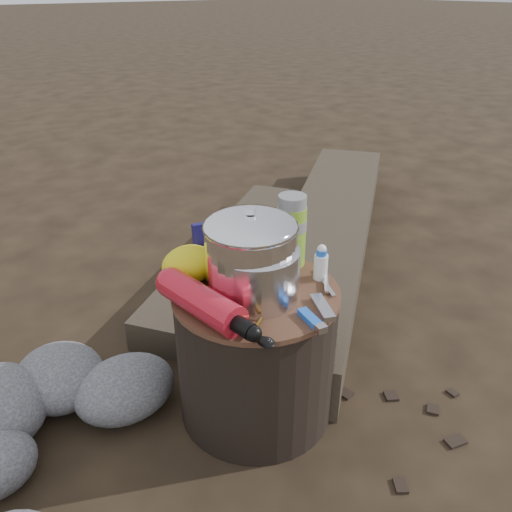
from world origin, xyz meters
TOP-DOWN VIEW (x-y plane):
  - ground at (0.00, 0.00)m, footprint 60.00×60.00m
  - stump at (0.00, 0.00)m, footprint 0.41×0.41m
  - rock_ring at (-0.49, -0.01)m, footprint 0.46×1.00m
  - log_main at (0.82, 0.57)m, footprint 1.78×1.51m
  - log_small at (0.42, 0.72)m, footprint 1.22×0.95m
  - foil_windscreen at (-0.01, -0.02)m, footprint 0.21×0.21m
  - camping_pot at (-0.02, -0.00)m, footprint 0.22×0.22m
  - fuel_bottle at (-0.16, -0.01)m, footprint 0.11×0.31m
  - thermos at (0.16, 0.06)m, footprint 0.08×0.08m
  - travel_mug at (0.10, 0.15)m, footprint 0.09×0.09m
  - stuff_sack at (-0.11, 0.14)m, footprint 0.14×0.11m
  - food_pouch at (-0.01, 0.18)m, footprint 0.10×0.05m
  - lighter at (0.02, -0.18)m, footprint 0.04×0.09m
  - multitool at (0.07, -0.16)m, footprint 0.07×0.11m
  - pot_grabber at (0.16, -0.08)m, footprint 0.10×0.13m
  - spork at (-0.13, -0.12)m, footprint 0.06×0.14m
  - squeeze_bottle at (0.17, -0.05)m, footprint 0.04×0.04m

SIDE VIEW (x-z plane):
  - ground at x=0.00m, z-range 0.00..0.00m
  - log_small at x=0.42m, z-range 0.00..0.11m
  - log_main at x=0.82m, z-range 0.00..0.17m
  - rock_ring at x=-0.49m, z-range 0.00..0.20m
  - stump at x=0.00m, z-range 0.00..0.38m
  - spork at x=-0.13m, z-range 0.38..0.39m
  - pot_grabber at x=0.16m, z-range 0.38..0.39m
  - multitool at x=0.07m, z-range 0.38..0.40m
  - lighter at x=0.02m, z-range 0.38..0.40m
  - fuel_bottle at x=-0.16m, z-range 0.38..0.46m
  - squeeze_bottle at x=0.17m, z-range 0.38..0.47m
  - stuff_sack at x=-0.11m, z-range 0.38..0.48m
  - food_pouch at x=-0.01m, z-range 0.38..0.51m
  - foil_windscreen at x=-0.01m, z-range 0.38..0.51m
  - travel_mug at x=0.10m, z-range 0.38..0.52m
  - thermos at x=0.16m, z-range 0.38..0.58m
  - camping_pot at x=-0.02m, z-range 0.38..0.60m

